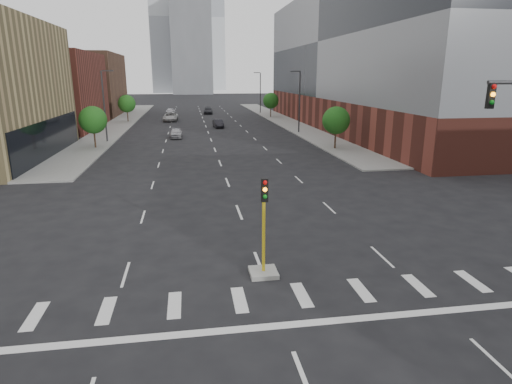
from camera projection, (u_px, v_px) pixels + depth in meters
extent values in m
cube|color=gray|center=(122.00, 122.00, 78.42)|extent=(5.00, 92.00, 0.15)
cube|color=gray|center=(282.00, 120.00, 82.94)|extent=(5.00, 92.00, 0.15)
cube|color=brown|center=(29.00, 91.00, 67.34)|extent=(20.00, 22.00, 12.00)
cube|color=brown|center=(71.00, 85.00, 91.98)|extent=(20.00, 24.00, 13.00)
cube|color=brown|center=(385.00, 112.00, 71.16)|extent=(24.00, 70.00, 5.00)
cube|color=slate|center=(390.00, 42.00, 68.25)|extent=(24.00, 70.00, 17.00)
cube|color=#B2B7BC|center=(173.00, 19.00, 209.32)|extent=(22.00, 22.00, 70.00)
cube|color=#B2B7BC|center=(206.00, 19.00, 248.81)|extent=(20.00, 20.00, 80.00)
cube|color=slate|center=(191.00, 44.00, 194.91)|extent=(18.00, 18.00, 44.00)
cube|color=#999993|center=(263.00, 273.00, 18.76)|extent=(1.20, 1.20, 0.20)
cylinder|color=gold|center=(264.00, 236.00, 18.31)|extent=(0.14, 0.14, 3.20)
cube|color=black|center=(265.00, 190.00, 17.58)|extent=(0.28, 0.18, 1.00)
sphere|color=red|center=(265.00, 182.00, 17.39)|extent=(0.18, 0.18, 0.18)
sphere|color=orange|center=(265.00, 190.00, 17.47)|extent=(0.18, 0.18, 0.18)
sphere|color=#0C7F19|center=(265.00, 197.00, 17.55)|extent=(0.18, 0.18, 0.18)
cube|color=black|center=(491.00, 96.00, 16.63)|extent=(0.28, 0.18, 1.00)
sphere|color=red|center=(494.00, 86.00, 16.43)|extent=(0.18, 0.18, 0.18)
sphere|color=orange|center=(493.00, 94.00, 16.51)|extent=(0.18, 0.18, 0.18)
sphere|color=#0C7F19|center=(492.00, 102.00, 16.58)|extent=(0.18, 0.18, 0.18)
cylinder|color=#2D2D30|center=(299.00, 103.00, 63.45)|extent=(0.20, 0.20, 9.00)
cube|color=#2D2D30|center=(295.00, 71.00, 62.14)|extent=(1.40, 0.22, 0.15)
cylinder|color=#2D2D30|center=(260.00, 93.00, 96.79)|extent=(0.20, 0.20, 9.00)
cube|color=#2D2D30|center=(257.00, 73.00, 95.48)|extent=(1.40, 0.22, 0.15)
cylinder|color=#2D2D30|center=(104.00, 107.00, 54.61)|extent=(0.20, 0.20, 9.00)
cube|color=#2D2D30|center=(108.00, 71.00, 53.54)|extent=(1.40, 0.22, 0.15)
cylinder|color=#382619|center=(95.00, 140.00, 50.69)|extent=(0.20, 0.20, 1.75)
sphere|color=#124413|center=(93.00, 120.00, 50.06)|extent=(3.20, 3.20, 3.20)
cylinder|color=#382619|center=(128.00, 117.00, 79.27)|extent=(0.20, 0.20, 1.75)
sphere|color=#124413|center=(127.00, 104.00, 78.64)|extent=(3.20, 3.20, 3.20)
cylinder|color=#382619|center=(335.00, 141.00, 50.15)|extent=(0.20, 0.20, 1.75)
sphere|color=#124413|center=(336.00, 120.00, 49.53)|extent=(3.20, 3.20, 3.20)
cylinder|color=#382619|center=(271.00, 112.00, 88.26)|extent=(0.20, 0.20, 1.75)
sphere|color=#124413|center=(271.00, 101.00, 87.63)|extent=(3.20, 3.20, 3.20)
imported|color=#A4A4A8|center=(176.00, 133.00, 59.52)|extent=(1.70, 4.17, 1.42)
imported|color=black|center=(218.00, 123.00, 71.36)|extent=(1.73, 4.15, 1.33)
imported|color=#BDBDBD|center=(171.00, 117.00, 81.32)|extent=(2.88, 5.83, 1.59)
imported|color=black|center=(208.00, 111.00, 96.09)|extent=(2.23, 4.85, 1.38)
imported|color=silver|center=(170.00, 111.00, 95.70)|extent=(2.20, 4.22, 1.37)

